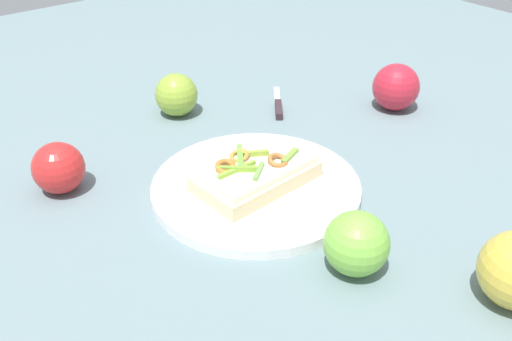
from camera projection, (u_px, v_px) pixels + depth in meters
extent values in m
plane|color=slate|center=(256.00, 192.00, 0.77)|extent=(2.00, 2.00, 0.00)
cylinder|color=white|center=(256.00, 188.00, 0.77)|extent=(0.28, 0.28, 0.01)
cube|color=beige|center=(256.00, 176.00, 0.76)|extent=(0.10, 0.16, 0.02)
cube|color=#F3E6CE|center=(256.00, 166.00, 0.75)|extent=(0.09, 0.15, 0.01)
torus|color=#BF843A|center=(239.00, 156.00, 0.76)|extent=(0.04, 0.04, 0.02)
torus|color=#B26B35|center=(278.00, 160.00, 0.75)|extent=(0.04, 0.04, 0.02)
torus|color=#B86C2A|center=(226.00, 167.00, 0.73)|extent=(0.04, 0.04, 0.02)
cube|color=#759F3B|center=(290.00, 156.00, 0.76)|extent=(0.02, 0.04, 0.01)
cube|color=#72AE4B|center=(259.00, 171.00, 0.73)|extent=(0.03, 0.04, 0.01)
cube|color=#6BAC3A|center=(240.00, 157.00, 0.76)|extent=(0.05, 0.04, 0.01)
cube|color=#85B739|center=(238.00, 171.00, 0.73)|extent=(0.01, 0.06, 0.01)
cube|color=#8EAC3B|center=(254.00, 153.00, 0.76)|extent=(0.03, 0.04, 0.01)
cube|color=#7CAA37|center=(239.00, 171.00, 0.73)|extent=(0.04, 0.04, 0.01)
sphere|color=red|center=(58.00, 168.00, 0.76)|extent=(0.10, 0.10, 0.07)
sphere|color=#89A935|center=(176.00, 95.00, 0.95)|extent=(0.10, 0.10, 0.07)
sphere|color=#78BC41|center=(356.00, 243.00, 0.62)|extent=(0.09, 0.09, 0.07)
sphere|color=#B92132|center=(396.00, 87.00, 0.97)|extent=(0.10, 0.10, 0.08)
cube|color=silver|center=(277.00, 95.00, 1.03)|extent=(0.06, 0.05, 0.00)
cube|color=#34242A|center=(279.00, 110.00, 0.97)|extent=(0.05, 0.04, 0.01)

